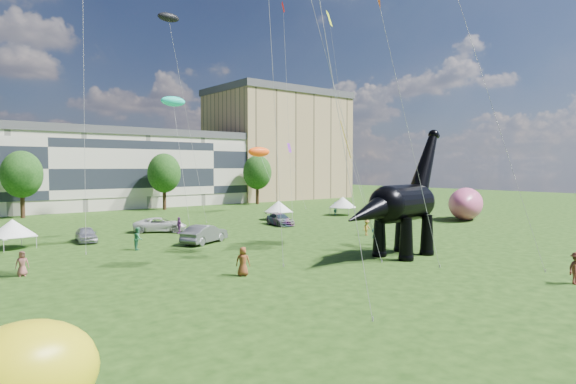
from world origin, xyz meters
TOP-DOWN VIEW (x-y plane):
  - ground at (0.00, 0.00)m, footprint 220.00×220.00m
  - terrace_row at (-8.00, 62.00)m, footprint 78.00×11.00m
  - apartment_block at (40.00, 65.00)m, footprint 28.00×18.00m
  - tree_mid_left at (-12.00, 53.00)m, footprint 5.20×5.20m
  - tree_mid_right at (8.00, 53.00)m, footprint 5.20×5.20m
  - tree_far_right at (26.00, 53.00)m, footprint 5.20×5.20m
  - dinosaur_sculpture at (4.84, 4.28)m, footprint 12.57×3.94m
  - car_silver at (-11.53, 26.50)m, footprint 2.23×4.20m
  - car_grey at (-3.54, 19.17)m, footprint 5.28×3.81m
  - car_white at (-3.50, 28.68)m, footprint 5.92×4.77m
  - car_dark at (9.78, 25.38)m, footprint 2.71×4.90m
  - gazebo_near at (13.29, 30.23)m, footprint 3.87×3.87m
  - gazebo_far at (23.85, 29.15)m, footprint 4.91×4.91m
  - gazebo_left at (-17.32, 26.68)m, footprint 4.32×4.32m
  - inflatable_pink at (31.81, 14.99)m, footprint 9.22×7.16m
  - inflatable_yellow at (-21.99, -4.86)m, footprint 3.69×2.86m
  - visitors at (-3.03, 12.26)m, footprint 55.75×38.51m
  - kites at (5.12, 28.25)m, footprint 58.14×48.37m

SIDE VIEW (x-z plane):
  - ground at x=0.00m, z-range 0.00..0.00m
  - car_dark at x=9.78m, z-range 0.00..1.34m
  - car_silver at x=-11.53m, z-range 0.00..1.36m
  - car_white at x=-3.50m, z-range 0.00..1.50m
  - car_grey at x=-3.54m, z-range 0.00..1.65m
  - visitors at x=-3.03m, z-range -0.06..1.83m
  - inflatable_yellow at x=-21.99m, z-range 0.00..2.81m
  - gazebo_near at x=13.29m, z-range 0.49..2.92m
  - gazebo_left at x=-17.32m, z-range 0.50..2.94m
  - gazebo_far at x=23.85m, z-range 0.52..3.10m
  - inflatable_pink at x=31.81m, z-range 0.00..4.13m
  - dinosaur_sculpture at x=4.84m, z-range -1.25..8.98m
  - terrace_row at x=-8.00m, z-range 0.00..12.00m
  - tree_mid_left at x=-12.00m, z-range 1.57..11.01m
  - tree_mid_right at x=8.00m, z-range 1.57..11.01m
  - tree_far_right at x=26.00m, z-range 1.57..11.01m
  - apartment_block at x=40.00m, z-range 0.00..22.00m
  - kites at x=5.12m, z-range 7.28..30.31m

